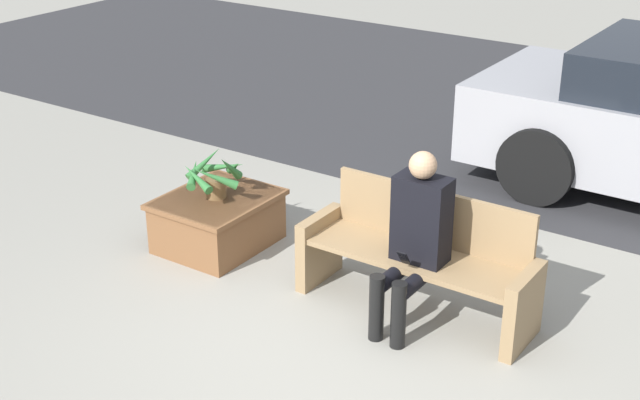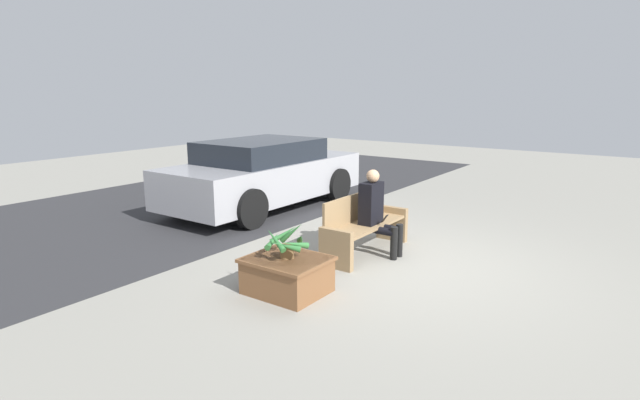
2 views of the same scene
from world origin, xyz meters
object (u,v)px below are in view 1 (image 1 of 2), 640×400
object	(u,v)px
bench	(419,257)
potted_plant	(214,175)
planter_box	(218,219)
person_seated	(415,235)

from	to	relation	value
bench	potted_plant	xyz separation A→B (m)	(-1.84, -0.04, 0.22)
planter_box	potted_plant	world-z (taller)	potted_plant
bench	planter_box	bearing A→B (deg)	-178.76
person_seated	planter_box	size ratio (longest dim) A/B	1.35
bench	planter_box	size ratio (longest dim) A/B	1.86
person_seated	potted_plant	size ratio (longest dim) A/B	2.30
person_seated	planter_box	bearing A→B (deg)	175.62
planter_box	potted_plant	distance (m)	0.39
bench	potted_plant	world-z (taller)	bench
potted_plant	planter_box	bearing A→B (deg)	21.04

